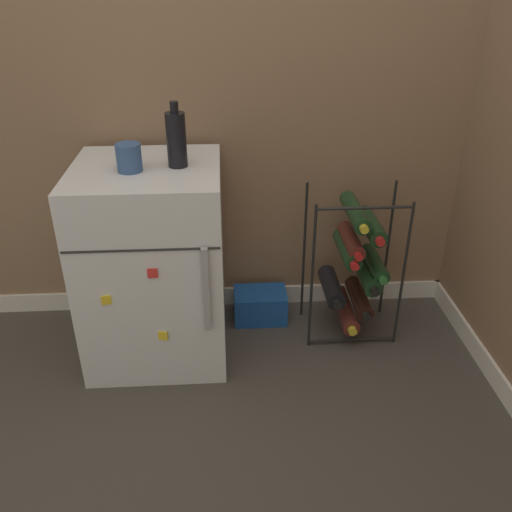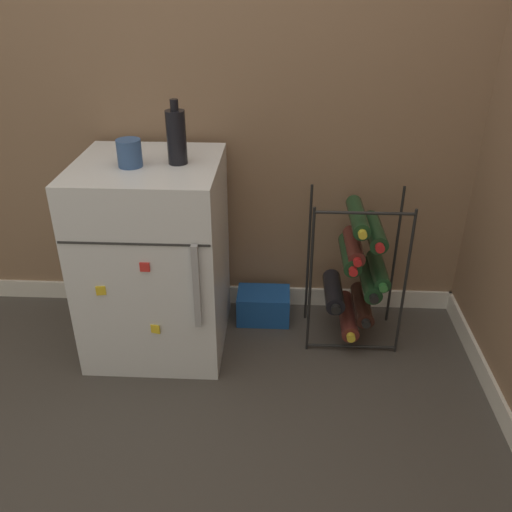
% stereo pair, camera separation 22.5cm
% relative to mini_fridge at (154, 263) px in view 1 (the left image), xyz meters
% --- Properties ---
extents(ground_plane, '(14.00, 14.00, 0.00)m').
position_rel_mini_fridge_xyz_m(ground_plane, '(0.54, -0.28, -0.41)').
color(ground_plane, '#423D38').
extents(wall_back, '(6.63, 0.07, 2.50)m').
position_rel_mini_fridge_xyz_m(wall_back, '(0.54, 0.34, 0.83)').
color(wall_back, '#84664C').
rests_on(wall_back, ground_plane).
extents(mini_fridge, '(0.56, 0.57, 0.82)m').
position_rel_mini_fridge_xyz_m(mini_fridge, '(0.00, 0.00, 0.00)').
color(mini_fridge, silver).
rests_on(mini_fridge, ground_plane).
extents(wine_rack, '(0.39, 0.32, 0.67)m').
position_rel_mini_fridge_xyz_m(wine_rack, '(0.85, 0.07, -0.08)').
color(wine_rack, black).
rests_on(wine_rack, ground_plane).
extents(soda_box, '(0.24, 0.17, 0.14)m').
position_rel_mini_fridge_xyz_m(soda_box, '(0.45, 0.17, -0.34)').
color(soda_box, '#194C9E').
rests_on(soda_box, ground_plane).
extents(fridge_top_cup, '(0.09, 0.09, 0.10)m').
position_rel_mini_fridge_xyz_m(fridge_top_cup, '(-0.04, -0.04, 0.46)').
color(fridge_top_cup, '#335184').
rests_on(fridge_top_cup, mini_fridge).
extents(fridge_top_bottle, '(0.07, 0.07, 0.24)m').
position_rel_mini_fridge_xyz_m(fridge_top_bottle, '(0.12, 0.00, 0.51)').
color(fridge_top_bottle, black).
rests_on(fridge_top_bottle, mini_fridge).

